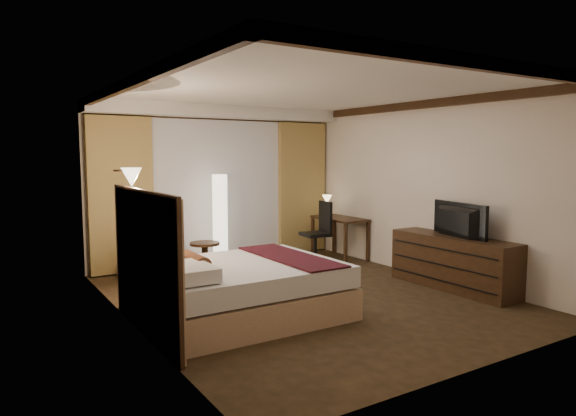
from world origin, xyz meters
TOP-DOWN VIEW (x-y plane):
  - floor at (0.00, 0.00)m, footprint 4.50×5.50m
  - ceiling at (0.00, 0.00)m, footprint 4.50×5.50m
  - back_wall at (0.00, 2.75)m, footprint 4.50×0.02m
  - left_wall at (-2.25, 0.00)m, footprint 0.02×5.50m
  - right_wall at (2.25, 0.00)m, footprint 0.02×5.50m
  - crown_molding at (0.00, 0.00)m, footprint 4.50×5.50m
  - soffit at (0.00, 2.50)m, footprint 4.50×0.50m
  - curtain_sheer at (0.00, 2.67)m, footprint 2.48×0.04m
  - curtain_left_drape at (-1.70, 2.61)m, footprint 1.00×0.14m
  - curtain_right_drape at (1.70, 2.61)m, footprint 1.00×0.14m
  - wall_sconce at (-2.09, 0.54)m, footprint 0.24×0.24m
  - bed at (-1.09, -0.32)m, footprint 2.20×1.72m
  - headboard at (-2.20, -0.32)m, footprint 0.12×2.02m
  - armchair at (-1.46, 1.90)m, footprint 0.97×0.94m
  - side_table at (-0.63, 1.86)m, footprint 0.47×0.47m
  - floor_lamp at (-0.20, 2.20)m, footprint 0.33×0.33m
  - desk at (1.95, 1.74)m, footprint 0.55×1.08m
  - desk_lamp at (1.95, 2.13)m, footprint 0.18×0.18m
  - office_chair at (1.38, 1.69)m, footprint 0.58×0.58m
  - dresser at (2.00, -0.79)m, footprint 0.50×1.92m
  - television at (1.97, -0.79)m, footprint 0.83×1.18m

SIDE VIEW (x-z plane):
  - floor at x=0.00m, z-range -0.01..0.01m
  - side_table at x=-0.63m, z-range 0.00..0.51m
  - bed at x=-1.09m, z-range 0.00..0.64m
  - dresser at x=2.00m, z-range 0.00..0.75m
  - desk at x=1.95m, z-range 0.00..0.75m
  - armchair at x=-1.46m, z-range 0.00..0.77m
  - office_chair at x=1.38m, z-range 0.00..1.07m
  - headboard at x=-2.20m, z-range 0.00..1.50m
  - floor_lamp at x=-0.20m, z-range 0.00..1.57m
  - desk_lamp at x=1.95m, z-range 0.75..1.09m
  - television at x=1.97m, z-range 0.98..1.13m
  - curtain_sheer at x=0.00m, z-range 0.02..2.48m
  - curtain_left_drape at x=-1.70m, z-range 0.02..2.48m
  - curtain_right_drape at x=1.70m, z-range 0.02..2.48m
  - back_wall at x=0.00m, z-range 0.00..2.70m
  - left_wall at x=-2.25m, z-range 0.00..2.70m
  - right_wall at x=2.25m, z-range 0.00..2.70m
  - wall_sconce at x=-2.09m, z-range 1.50..1.74m
  - soffit at x=0.00m, z-range 2.50..2.70m
  - crown_molding at x=0.00m, z-range 2.58..2.70m
  - ceiling at x=0.00m, z-range 2.70..2.71m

